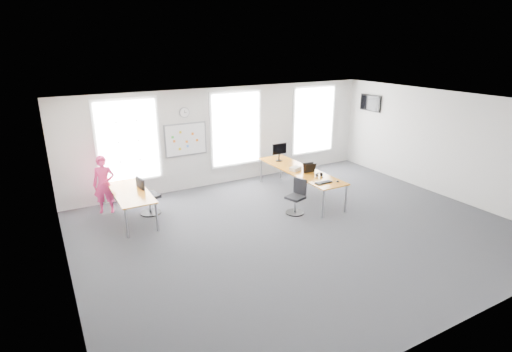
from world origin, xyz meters
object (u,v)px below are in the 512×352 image
desk_left (131,194)px  person (104,185)px  desk_right (300,171)px  keyboard (324,183)px  chair_right (297,198)px  monitor (279,151)px  headphones (319,175)px  chair_left (147,198)px

desk_left → person: (-0.49, 0.80, 0.08)m
desk_right → keyboard: (-0.12, -1.23, 0.06)m
desk_left → chair_right: (3.85, -1.68, -0.28)m
monitor → chair_right: bearing=-110.8°
keyboard → monitor: monitor is taller
desk_left → monitor: size_ratio=3.70×
desk_right → chair_right: chair_right is taller
desk_left → headphones: headphones is taller
desk_right → chair_left: 4.29m
monitor → headphones: bearing=-86.4°
person → headphones: person is taller
chair_left → keyboard: bearing=-126.2°
keyboard → headphones: headphones is taller
keyboard → monitor: (0.07, 2.26, 0.32)m
headphones → desk_right: bearing=116.0°
chair_right → headphones: (0.86, 0.20, 0.45)m
chair_right → chair_left: size_ratio=0.90×
headphones → monitor: size_ratio=0.35×
desk_left → monitor: (4.57, 0.32, 0.45)m
desk_right → monitor: (-0.05, 1.03, 0.38)m
chair_right → desk_left: bearing=-132.0°
desk_right → chair_left: size_ratio=3.22×
headphones → person: bearing=174.9°
keyboard → chair_right: bearing=154.9°
desk_left → chair_left: size_ratio=2.01×
desk_left → headphones: 4.95m
chair_right → monitor: size_ratio=1.65×
desk_right → monitor: size_ratio=5.92×
chair_left → headphones: chair_left is taller
chair_left → person: person is taller
desk_right → desk_left: bearing=171.2°
keyboard → headphones: bearing=63.0°
desk_right → monitor: monitor is taller
chair_right → person: 5.02m
desk_right → keyboard: keyboard is taller
desk_left → keyboard: size_ratio=4.35×
desk_left → chair_left: 0.50m
desk_right → headphones: size_ratio=16.98×
chair_right → keyboard: 0.81m
desk_right → monitor: 1.10m
desk_right → chair_right: 1.28m
desk_right → monitor: bearing=92.6°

